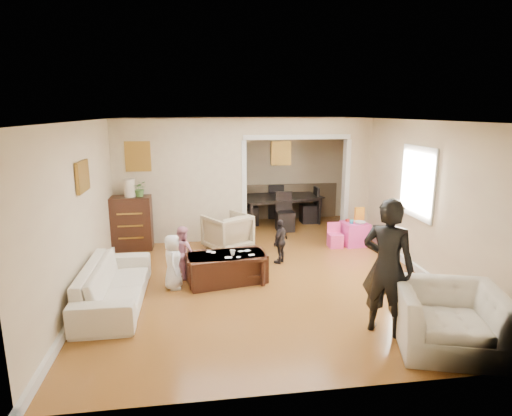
{
  "coord_description": "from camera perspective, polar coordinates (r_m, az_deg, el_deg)",
  "views": [
    {
      "loc": [
        -1.03,
        -7.11,
        2.75
      ],
      "look_at": [
        0.0,
        0.2,
        1.05
      ],
      "focal_mm": 29.71,
      "sensor_mm": 36.0,
      "label": 1
    }
  ],
  "objects": [
    {
      "name": "coffee_table",
      "position": [
        7.02,
        -3.99,
        -8.06
      ],
      "size": [
        1.35,
        0.86,
        0.47
      ],
      "primitive_type": "cube",
      "rotation": [
        0.0,
        0.0,
        0.2
      ],
      "color": "#391B12",
      "rests_on": "ground"
    },
    {
      "name": "child_kneel_b",
      "position": [
        7.22,
        -9.77,
        -5.85
      ],
      "size": [
        0.51,
        0.54,
        0.89
      ],
      "primitive_type": "imported",
      "rotation": [
        0.0,
        0.0,
        2.12
      ],
      "color": "pink",
      "rests_on": "ground"
    },
    {
      "name": "framed_art_partition",
      "position": [
        8.94,
        -15.61,
        6.7
      ],
      "size": [
        0.45,
        0.03,
        0.55
      ],
      "primitive_type": "cube",
      "color": "brown",
      "rests_on": "partition_left"
    },
    {
      "name": "sofa",
      "position": [
        6.55,
        -18.53,
        -9.67
      ],
      "size": [
        0.82,
        2.08,
        0.61
      ],
      "primitive_type": "imported",
      "rotation": [
        0.0,
        0.0,
        1.57
      ],
      "color": "silver",
      "rests_on": "ground"
    },
    {
      "name": "table_lamp",
      "position": [
        8.75,
        -16.66,
        2.62
      ],
      "size": [
        0.22,
        0.22,
        0.36
      ],
      "primitive_type": "cylinder",
      "color": "beige",
      "rests_on": "dresser"
    },
    {
      "name": "craft_papers",
      "position": [
        6.97,
        -3.14,
        -6.15
      ],
      "size": [
        0.78,
        0.44,
        0.0
      ],
      "color": "white",
      "rests_on": "coffee_table"
    },
    {
      "name": "toy_block",
      "position": [
        9.11,
        12.25,
        -1.62
      ],
      "size": [
        0.1,
        0.09,
        0.05
      ],
      "primitive_type": "cube",
      "rotation": [
        0.0,
        0.0,
        0.42
      ],
      "color": "red",
      "rests_on": "play_table"
    },
    {
      "name": "armchair_back",
      "position": [
        8.56,
        -3.88,
        -3.23
      ],
      "size": [
        1.1,
        1.1,
        0.74
      ],
      "primitive_type": "imported",
      "rotation": [
        0.0,
        0.0,
        3.7
      ],
      "color": "tan",
      "rests_on": "ground"
    },
    {
      "name": "potted_plant",
      "position": [
        8.72,
        -15.35,
        2.53
      ],
      "size": [
        0.29,
        0.25,
        0.32
      ],
      "primitive_type": "imported",
      "color": "#4C7935",
      "rests_on": "dresser"
    },
    {
      "name": "adult_person",
      "position": [
        5.5,
        17.28,
        -7.59
      ],
      "size": [
        0.75,
        0.74,
        1.75
      ],
      "primitive_type": "imported",
      "rotation": [
        0.0,
        0.0,
        2.42
      ],
      "color": "black",
      "rests_on": "ground"
    },
    {
      "name": "play_bowl",
      "position": [
        8.95,
        13.8,
        -1.94
      ],
      "size": [
        0.24,
        0.24,
        0.06
      ],
      "primitive_type": "imported",
      "rotation": [
        0.0,
        0.0,
        0.08
      ],
      "color": "white",
      "rests_on": "play_table"
    },
    {
      "name": "child_toddler",
      "position": [
        7.8,
        3.32,
        -4.51
      ],
      "size": [
        0.46,
        0.5,
        0.82
      ],
      "primitive_type": "imported",
      "rotation": [
        0.0,
        0.0,
        -2.24
      ],
      "color": "black",
      "rests_on": "ground"
    },
    {
      "name": "floor",
      "position": [
        7.7,
        0.21,
        -7.98
      ],
      "size": [
        7.0,
        7.0,
        0.0
      ],
      "primitive_type": "plane",
      "color": "#A7662B",
      "rests_on": "ground"
    },
    {
      "name": "partition_header",
      "position": [
        9.17,
        5.51,
        10.87
      ],
      "size": [
        2.22,
        0.18,
        0.35
      ],
      "primitive_type": "cube",
      "color": "beige",
      "rests_on": "partition_right"
    },
    {
      "name": "cyan_cup",
      "position": [
        8.96,
        12.75,
        -1.8
      ],
      "size": [
        0.08,
        0.08,
        0.08
      ],
      "primitive_type": "cylinder",
      "color": "teal",
      "rests_on": "play_table"
    },
    {
      "name": "cereal_box",
      "position": [
        9.15,
        13.74,
        -0.84
      ],
      "size": [
        0.2,
        0.08,
        0.3
      ],
      "primitive_type": "cube",
      "rotation": [
        0.0,
        0.0,
        0.08
      ],
      "color": "yellow",
      "rests_on": "play_table"
    },
    {
      "name": "coffee_cup",
      "position": [
        6.89,
        -3.16,
        -6.02
      ],
      "size": [
        0.11,
        0.11,
        0.09
      ],
      "primitive_type": "imported",
      "rotation": [
        0.0,
        0.0,
        0.2
      ],
      "color": "silver",
      "rests_on": "coffee_table"
    },
    {
      "name": "framed_art_alcove",
      "position": [
        10.82,
        3.4,
        7.36
      ],
      "size": [
        0.45,
        0.03,
        0.55
      ],
      "primitive_type": "cube",
      "color": "brown"
    },
    {
      "name": "dresser",
      "position": [
        8.9,
        -16.36,
        -1.95
      ],
      "size": [
        0.79,
        0.44,
        1.08
      ],
      "primitive_type": "cube",
      "color": "#371B10",
      "rests_on": "ground"
    },
    {
      "name": "partition_right",
      "position": [
        9.69,
        13.32,
        4.0
      ],
      "size": [
        0.55,
        0.18,
        2.6
      ],
      "primitive_type": "cube",
      "color": "beige",
      "rests_on": "ground"
    },
    {
      "name": "partition_left",
      "position": [
        9.04,
        -10.12,
        3.52
      ],
      "size": [
        2.75,
        0.18,
        2.6
      ],
      "primitive_type": "cube",
      "color": "beige",
      "rests_on": "ground"
    },
    {
      "name": "play_table",
      "position": [
        9.11,
        13.14,
        -3.39
      ],
      "size": [
        0.53,
        0.53,
        0.48
      ],
      "primitive_type": "cube",
      "rotation": [
        0.0,
        0.0,
        0.08
      ],
      "color": "#F23FA6",
      "rests_on": "ground"
    },
    {
      "name": "child_kneel_a",
      "position": [
        6.81,
        -11.14,
        -7.13
      ],
      "size": [
        0.29,
        0.44,
        0.88
      ],
      "primitive_type": "imported",
      "rotation": [
        0.0,
        0.0,
        1.6
      ],
      "color": "silver",
      "rests_on": "ground"
    },
    {
      "name": "framed_art_sofa_wall",
      "position": [
        6.79,
        -22.3,
        3.96
      ],
      "size": [
        0.03,
        0.55,
        0.4
      ],
      "primitive_type": "cube",
      "color": "brown"
    },
    {
      "name": "window_pane",
      "position": [
        7.79,
        21.0,
        3.24
      ],
      "size": [
        0.03,
        0.95,
        1.1
      ],
      "primitive_type": "cube",
      "color": "white",
      "rests_on": "ground"
    },
    {
      "name": "armchair_front",
      "position": [
        5.58,
        24.46,
        -13.47
      ],
      "size": [
        1.4,
        1.3,
        0.75
      ],
      "primitive_type": "imported",
      "rotation": [
        0.0,
        0.0,
        -0.29
      ],
      "color": "silver",
      "rests_on": "ground"
    },
    {
      "name": "dining_table",
      "position": [
        10.53,
        3.2,
        -0.25
      ],
      "size": [
        2.16,
        1.47,
        0.7
      ],
      "primitive_type": "imported",
      "rotation": [
        0.0,
        0.0,
        0.2
      ],
      "color": "black",
      "rests_on": "ground"
    }
  ]
}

